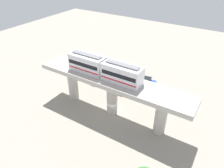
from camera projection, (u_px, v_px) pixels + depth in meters
ground_plane at (112, 113)px, 39.14m from camera, size 120.00×120.00×0.00m
viaduct at (112, 88)px, 36.13m from camera, size 5.20×28.00×7.42m
train at (104, 68)px, 35.03m from camera, size 2.64×13.55×3.24m
parked_car_red at (119, 89)px, 44.58m from camera, size 2.09×4.32×1.76m
parked_car_silver at (160, 98)px, 41.75m from camera, size 2.03×4.29×1.76m
parked_car_blue at (146, 82)px, 46.93m from camera, size 2.57×4.47×1.76m
tree_near_viaduct at (97, 66)px, 47.13m from camera, size 2.86×2.86×5.12m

